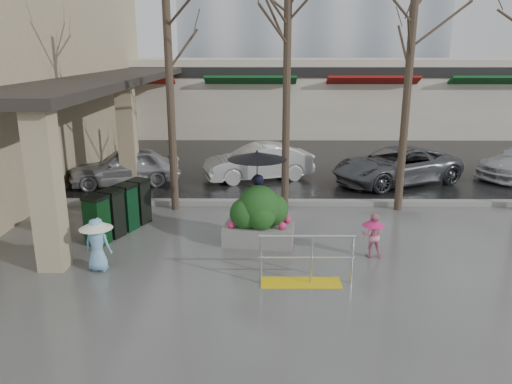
{
  "coord_description": "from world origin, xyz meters",
  "views": [
    {
      "loc": [
        0.48,
        -10.29,
        4.5
      ],
      "look_at": [
        0.38,
        0.87,
        1.3
      ],
      "focal_mm": 35.0,
      "sensor_mm": 36.0,
      "label": 1
    }
  ],
  "objects_px": {
    "child_pink": "(373,232)",
    "car_b": "(258,162)",
    "handrail": "(304,266)",
    "woman": "(257,181)",
    "child_blue": "(97,239)",
    "planter": "(259,216)",
    "tree_midwest": "(288,20)",
    "tree_west": "(167,26)",
    "tree_mideast": "(412,35)",
    "car_c": "(396,166)",
    "car_a": "(125,167)",
    "news_boxes": "(119,210)"
  },
  "relations": [
    {
      "from": "car_a",
      "to": "car_b",
      "type": "distance_m",
      "value": 4.63
    },
    {
      "from": "woman",
      "to": "child_pink",
      "type": "height_order",
      "value": "woman"
    },
    {
      "from": "tree_mideast",
      "to": "car_a",
      "type": "bearing_deg",
      "value": 162.62
    },
    {
      "from": "tree_midwest",
      "to": "woman",
      "type": "height_order",
      "value": "tree_midwest"
    },
    {
      "from": "news_boxes",
      "to": "car_c",
      "type": "distance_m",
      "value": 9.62
    },
    {
      "from": "car_a",
      "to": "tree_mideast",
      "type": "bearing_deg",
      "value": 56.43
    },
    {
      "from": "tree_midwest",
      "to": "car_b",
      "type": "xyz_separation_m",
      "value": [
        -0.78,
        3.46,
        -4.6
      ]
    },
    {
      "from": "handrail",
      "to": "tree_midwest",
      "type": "xyz_separation_m",
      "value": [
        -0.16,
        4.8,
        4.86
      ]
    },
    {
      "from": "child_pink",
      "to": "car_b",
      "type": "height_order",
      "value": "car_b"
    },
    {
      "from": "tree_midwest",
      "to": "planter",
      "type": "height_order",
      "value": "tree_midwest"
    },
    {
      "from": "child_pink",
      "to": "planter",
      "type": "relative_size",
      "value": 0.58
    },
    {
      "from": "tree_midwest",
      "to": "car_c",
      "type": "height_order",
      "value": "tree_midwest"
    },
    {
      "from": "handrail",
      "to": "woman",
      "type": "xyz_separation_m",
      "value": [
        -0.95,
        2.53,
        1.06
      ]
    },
    {
      "from": "handrail",
      "to": "child_pink",
      "type": "height_order",
      "value": "handrail"
    },
    {
      "from": "handrail",
      "to": "tree_midwest",
      "type": "bearing_deg",
      "value": 91.91
    },
    {
      "from": "planter",
      "to": "woman",
      "type": "bearing_deg",
      "value": 97.26
    },
    {
      "from": "tree_west",
      "to": "car_b",
      "type": "bearing_deg",
      "value": 55.06
    },
    {
      "from": "tree_midwest",
      "to": "car_b",
      "type": "bearing_deg",
      "value": 102.75
    },
    {
      "from": "car_c",
      "to": "child_blue",
      "type": "bearing_deg",
      "value": -72.29
    },
    {
      "from": "tree_midwest",
      "to": "tree_west",
      "type": "bearing_deg",
      "value": -180.0
    },
    {
      "from": "handrail",
      "to": "car_b",
      "type": "xyz_separation_m",
      "value": [
        -0.94,
        8.26,
        0.25
      ]
    },
    {
      "from": "tree_mideast",
      "to": "tree_midwest",
      "type": "bearing_deg",
      "value": 180.0
    },
    {
      "from": "tree_mideast",
      "to": "tree_west",
      "type": "bearing_deg",
      "value": -180.0
    },
    {
      "from": "handrail",
      "to": "car_b",
      "type": "height_order",
      "value": "car_b"
    },
    {
      "from": "handrail",
      "to": "child_pink",
      "type": "xyz_separation_m",
      "value": [
        1.64,
        1.37,
        0.19
      ]
    },
    {
      "from": "planter",
      "to": "car_b",
      "type": "bearing_deg",
      "value": 90.38
    },
    {
      "from": "car_b",
      "to": "planter",
      "type": "bearing_deg",
      "value": -17.01
    },
    {
      "from": "car_c",
      "to": "tree_midwest",
      "type": "bearing_deg",
      "value": -77.18
    },
    {
      "from": "tree_west",
      "to": "planter",
      "type": "xyz_separation_m",
      "value": [
        2.46,
        -2.67,
        -4.4
      ]
    },
    {
      "from": "car_b",
      "to": "child_blue",
      "type": "bearing_deg",
      "value": -40.87
    },
    {
      "from": "tree_midwest",
      "to": "news_boxes",
      "type": "relative_size",
      "value": 3.23
    },
    {
      "from": "tree_mideast",
      "to": "car_b",
      "type": "bearing_deg",
      "value": 139.73
    },
    {
      "from": "tree_mideast",
      "to": "planter",
      "type": "height_order",
      "value": "tree_mideast"
    },
    {
      "from": "tree_midwest",
      "to": "car_a",
      "type": "relative_size",
      "value": 1.89
    },
    {
      "from": "tree_west",
      "to": "tree_midwest",
      "type": "height_order",
      "value": "tree_midwest"
    },
    {
      "from": "tree_mideast",
      "to": "planter",
      "type": "xyz_separation_m",
      "value": [
        -4.04,
        -2.67,
        -4.17
      ]
    },
    {
      "from": "tree_mideast",
      "to": "car_b",
      "type": "distance_m",
      "value": 6.82
    },
    {
      "from": "woman",
      "to": "child_blue",
      "type": "bearing_deg",
      "value": 17.24
    },
    {
      "from": "news_boxes",
      "to": "woman",
      "type": "bearing_deg",
      "value": 17.74
    },
    {
      "from": "car_b",
      "to": "car_c",
      "type": "xyz_separation_m",
      "value": [
        4.77,
        -0.49,
        0.0
      ]
    },
    {
      "from": "handrail",
      "to": "planter",
      "type": "bearing_deg",
      "value": 112.99
    },
    {
      "from": "car_b",
      "to": "tree_midwest",
      "type": "bearing_deg",
      "value": -4.63
    },
    {
      "from": "handrail",
      "to": "tree_west",
      "type": "relative_size",
      "value": 0.28
    },
    {
      "from": "woman",
      "to": "tree_mideast",
      "type": "bearing_deg",
      "value": -164.04
    },
    {
      "from": "tree_mideast",
      "to": "car_c",
      "type": "relative_size",
      "value": 1.43
    },
    {
      "from": "tree_mideast",
      "to": "car_c",
      "type": "distance_m",
      "value": 5.21
    },
    {
      "from": "child_blue",
      "to": "planter",
      "type": "height_order",
      "value": "planter"
    },
    {
      "from": "handrail",
      "to": "child_blue",
      "type": "relative_size",
      "value": 1.64
    },
    {
      "from": "handrail",
      "to": "tree_mideast",
      "type": "relative_size",
      "value": 0.29
    },
    {
      "from": "child_pink",
      "to": "planter",
      "type": "xyz_separation_m",
      "value": [
        -2.54,
        0.76,
        0.12
      ]
    }
  ]
}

